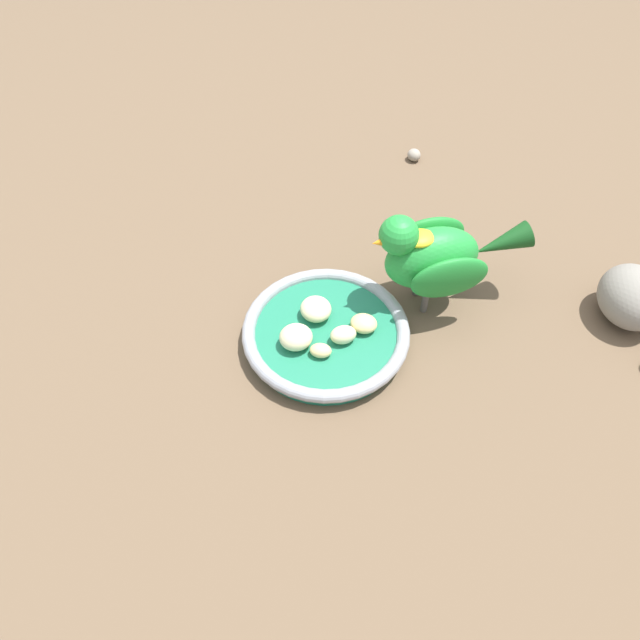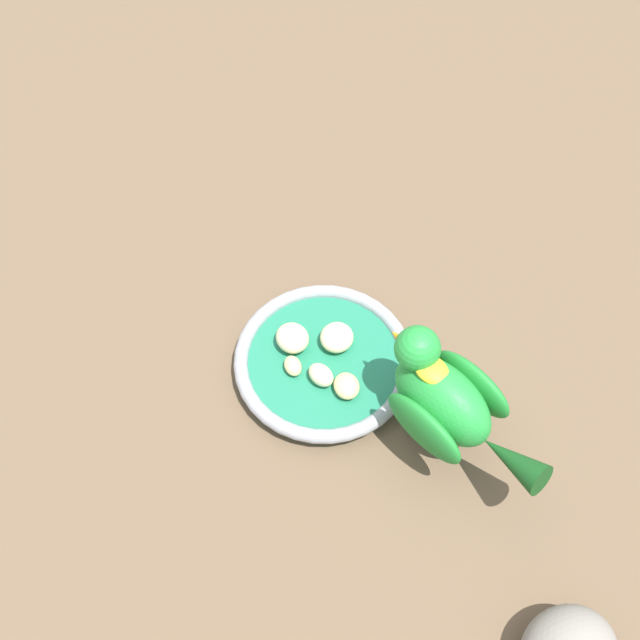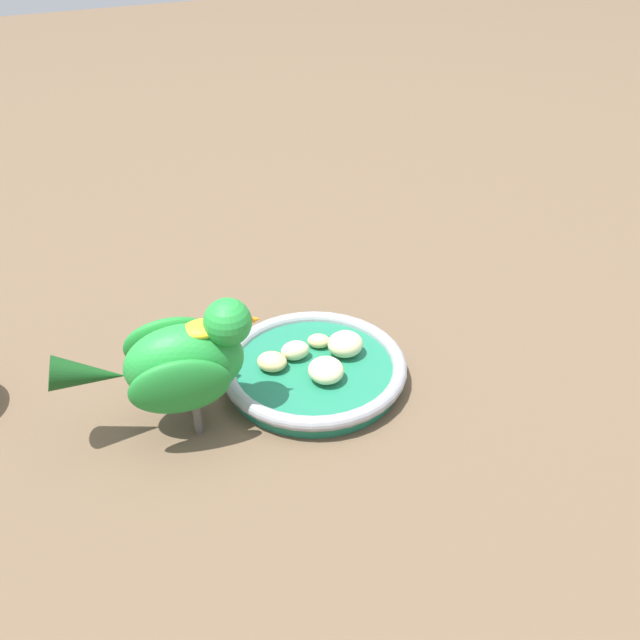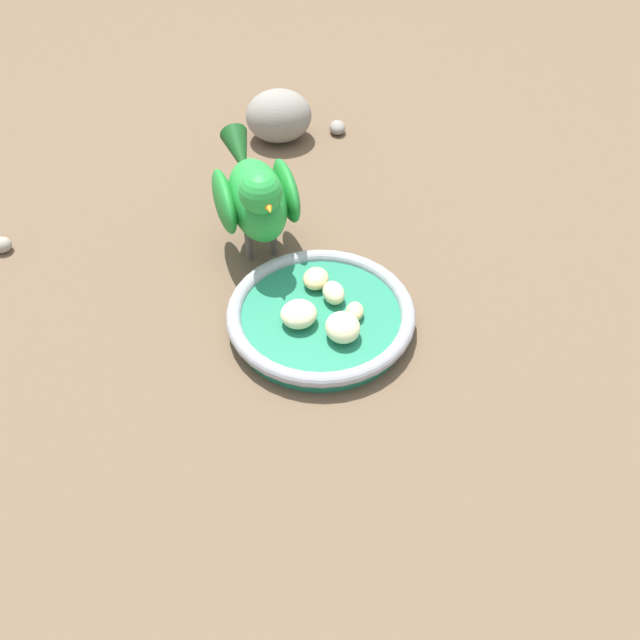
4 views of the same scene
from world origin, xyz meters
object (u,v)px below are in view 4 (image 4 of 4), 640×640
apple_piece_4 (316,279)px  rock_large (279,116)px  parrot (256,194)px  apple_piece_0 (353,309)px  apple_piece_1 (299,314)px  apple_piece_3 (343,327)px  feeding_bowl (321,317)px  pebble_1 (2,245)px  apple_piece_2 (334,293)px  pebble_0 (337,128)px

apple_piece_4 → rock_large: (-0.32, 0.08, 0.01)m
parrot → apple_piece_0: bearing=23.4°
apple_piece_0 → apple_piece_1: 0.06m
apple_piece_3 → feeding_bowl: bearing=-169.9°
apple_piece_1 → pebble_1: size_ratio=1.73×
apple_piece_2 → apple_piece_4: apple_piece_2 is taller
parrot → apple_piece_2: bearing=22.6°
feeding_bowl → rock_large: 0.38m
apple_piece_1 → apple_piece_3: 0.05m
pebble_0 → parrot: bearing=-43.6°
apple_piece_1 → rock_large: bearing=162.0°
parrot → pebble_1: parrot is taller
apple_piece_1 → apple_piece_0: bearing=78.6°
rock_large → apple_piece_0: bearing=-9.4°
feeding_bowl → pebble_1: size_ratio=9.02×
rock_large → parrot: bearing=-26.6°
apple_piece_2 → apple_piece_3: (0.05, -0.01, 0.00)m
feeding_bowl → apple_piece_1: size_ratio=5.21×
feeding_bowl → apple_piece_3: 0.04m
feeding_bowl → apple_piece_4: (-0.04, 0.01, 0.01)m
apple_piece_0 → pebble_1: size_ratio=1.14×
apple_piece_3 → parrot: size_ratio=0.19×
apple_piece_0 → apple_piece_2: bearing=-160.0°
apple_piece_0 → rock_large: size_ratio=0.28×
feeding_bowl → apple_piece_3: bearing=10.1°
rock_large → pebble_1: size_ratio=4.08×
apple_piece_0 → parrot: 0.17m
apple_piece_3 → pebble_0: 0.42m
apple_piece_4 → pebble_1: size_ratio=1.44×
rock_large → pebble_0: bearing=76.8°
apple_piece_2 → apple_piece_0: bearing=20.0°
feeding_bowl → apple_piece_2: apple_piece_2 is taller
parrot → rock_large: (-0.22, 0.11, -0.05)m
apple_piece_1 → parrot: parrot is taller
apple_piece_0 → apple_piece_4: bearing=-162.3°
pebble_0 → rock_large: bearing=-103.2°
apple_piece_2 → apple_piece_4: bearing=-164.7°
apple_piece_0 → apple_piece_2: apple_piece_2 is taller
apple_piece_4 → pebble_1: apple_piece_4 is taller
pebble_0 → pebble_1: (0.08, -0.47, 0.00)m
parrot → pebble_0: parrot is taller
apple_piece_2 → parrot: 0.15m
rock_large → apple_piece_3: bearing=-12.1°
pebble_1 → parrot: bearing=66.8°
apple_piece_1 → apple_piece_2: bearing=110.0°
pebble_1 → feeding_bowl: bearing=48.3°
apple_piece_2 → apple_piece_1: bearing=-70.0°
apple_piece_0 → pebble_0: size_ratio=0.93×
apple_piece_1 → pebble_0: (-0.35, 0.20, -0.02)m
rock_large → pebble_0: rock_large is taller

